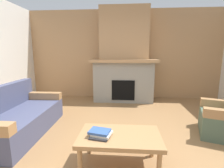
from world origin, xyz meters
The scene contains 6 objects.
ground centered at (0.00, 0.00, 0.00)m, with size 9.00×9.00×0.00m, color olive.
wall_back_wood_panel centered at (0.00, 3.00, 1.35)m, with size 6.00×0.12×2.70m, color tan.
fireplace centered at (0.00, 2.62, 1.16)m, with size 1.90×0.82×2.70m.
couch centered at (-1.84, 0.31, 0.29)m, with size 0.87×1.81×0.85m.
coffee_table centered at (-0.01, -0.44, 0.38)m, with size 1.00×0.60×0.43m.
book_stack_near_edge centered at (-0.24, -0.50, 0.47)m, with size 0.30×0.26×0.08m.
Camera 1 is at (0.04, -2.34, 1.42)m, focal length 26.81 mm.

